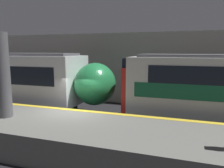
{
  "coord_description": "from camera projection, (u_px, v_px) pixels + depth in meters",
  "views": [
    {
      "loc": [
        5.03,
        -9.31,
        4.01
      ],
      "look_at": [
        1.62,
        1.02,
        2.33
      ],
      "focal_mm": 35.0,
      "sensor_mm": 36.0,
      "label": 1
    }
  ],
  "objects": [
    {
      "name": "support_pillar_near",
      "position": [
        3.0,
        75.0,
        9.26
      ],
      "size": [
        0.57,
        0.57,
        3.62
      ],
      "color": "#56565B",
      "rests_on": "platform"
    },
    {
      "name": "platform",
      "position": [
        54.0,
        133.0,
        9.13
      ],
      "size": [
        40.0,
        3.61,
        1.16
      ],
      "color": "slate",
      "rests_on": "ground"
    },
    {
      "name": "ground_plane",
      "position": [
        75.0,
        131.0,
        10.91
      ],
      "size": [
        120.0,
        120.0,
        0.0
      ],
      "primitive_type": "plane",
      "color": "black"
    },
    {
      "name": "station_rear_barrier",
      "position": [
        114.0,
        68.0,
        16.62
      ],
      "size": [
        50.0,
        0.15,
        5.29
      ],
      "color": "#9E998E",
      "rests_on": "ground"
    }
  ]
}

